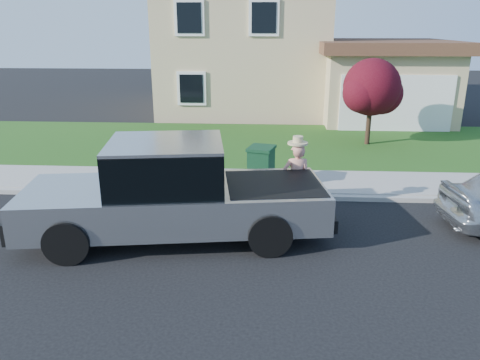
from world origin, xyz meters
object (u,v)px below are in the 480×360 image
pickup_truck (174,194)px  ornamental_tree (372,90)px  trash_bin (261,166)px  woman (296,178)px

pickup_truck → ornamental_tree: size_ratio=2.12×
trash_bin → pickup_truck: bearing=-104.2°
trash_bin → woman: bearing=-47.9°
ornamental_tree → trash_bin: (-3.91, -5.06, -1.40)m
woman → ornamental_tree: size_ratio=0.62×
woman → ornamental_tree: ornamental_tree is taller
pickup_truck → ornamental_tree: ornamental_tree is taller
ornamental_tree → trash_bin: ornamental_tree is taller
pickup_truck → trash_bin: bearing=52.2°
woman → ornamental_tree: bearing=-120.6°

